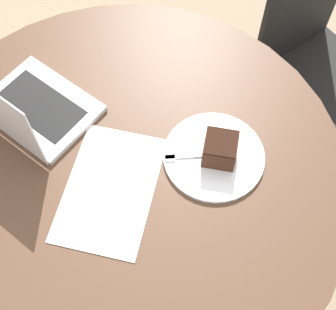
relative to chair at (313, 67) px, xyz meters
name	(u,v)px	position (x,y,z in m)	size (l,w,h in m)	color
ground_plane	(138,255)	(0.80, -0.38, -0.48)	(12.00, 12.00, 0.00)	gray
dining_table	(127,193)	(0.80, -0.38, 0.14)	(1.19, 1.19, 0.78)	#4C3323
chair	(313,67)	(0.00, 0.00, 0.00)	(0.57, 0.57, 0.94)	black
paper_document	(110,188)	(0.87, -0.38, 0.30)	(0.38, 0.28, 0.00)	white
plate	(214,156)	(0.68, -0.17, 0.30)	(0.27, 0.27, 0.01)	silver
cake_slice	(220,149)	(0.67, -0.16, 0.34)	(0.10, 0.10, 0.07)	#472619
fork	(190,156)	(0.70, -0.23, 0.31)	(0.10, 0.16, 0.00)	silver
laptop	(28,108)	(0.76, -0.68, 0.34)	(0.30, 0.34, 0.25)	silver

